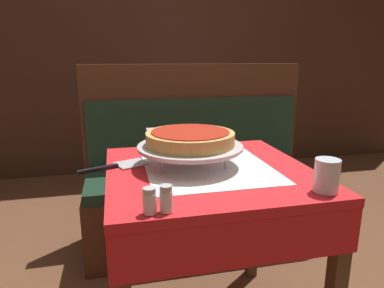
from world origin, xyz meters
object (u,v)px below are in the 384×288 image
Objects in this scene: dining_table_rear at (192,118)px; pizza_server at (117,166)px; water_glass_near at (327,176)px; salt_shaker at (150,201)px; pizza_pan_stand at (190,147)px; pepper_shaker at (166,199)px; booth_bench at (201,192)px; napkin_holder at (158,138)px; condiment_caddy at (181,101)px; deep_dish_pizza at (190,138)px; dining_table_front at (208,195)px.

pizza_server is at bearing -112.10° from dining_table_rear.
water_glass_near is 0.54m from salt_shaker.
water_glass_near reaches higher than salt_shaker.
pepper_shaker is (-0.15, -0.37, -0.03)m from pizza_pan_stand.
booth_bench is at bearing 72.43° from pizza_pan_stand.
water_glass_near is 1.45× the size of salt_shaker.
dining_table_rear is 1.84× the size of pizza_pan_stand.
pizza_server is 2.66× the size of napkin_holder.
booth_bench is at bearing -93.99° from condiment_caddy.
pepper_shaker is (0.12, -0.42, 0.03)m from pizza_server.
pizza_pan_stand is 1.69m from condiment_caddy.
pizza_pan_stand is at bearing 90.00° from deep_dish_pizza.
water_glass_near is (-0.04, -2.02, 0.17)m from dining_table_rear.
deep_dish_pizza reaches higher than dining_table_rear.
napkin_holder is at bearing -108.92° from dining_table_rear.
pizza_pan_stand reaches higher than salt_shaker.
dining_table_front is 0.20m from pizza_pan_stand.
booth_bench is 18.72× the size of pepper_shaker.
napkin_holder is at bearing -105.30° from condiment_caddy.
pizza_pan_stand is 0.04m from deep_dish_pizza.
napkin_holder is 0.69× the size of condiment_caddy.
booth_bench reaches higher than dining_table_rear.
dining_table_front is at bearing -102.32° from booth_bench.
dining_table_rear is 5.00× the size of condiment_caddy.
water_glass_near is at bearing -88.46° from condiment_caddy.
water_glass_near is 0.76m from napkin_holder.
condiment_caddy reaches higher than dining_table_front.
deep_dish_pizza is at bearing 146.31° from dining_table_front.
deep_dish_pizza is at bearing 68.29° from pepper_shaker.
pizza_server is 0.73m from water_glass_near.
booth_bench is 3.51× the size of pizza_pan_stand.
booth_bench reaches higher than pepper_shaker.
dining_table_rear is 1.02m from booth_bench.
booth_bench is (0.17, 0.76, -0.30)m from dining_table_front.
booth_bench reaches higher than deep_dish_pizza.
deep_dish_pizza is 4.66× the size of salt_shaker.
water_glass_near is at bearing 3.32° from salt_shaker.
condiment_caddy is (0.56, 1.62, 0.03)m from pizza_server.
pizza_server is at bearing 170.05° from deep_dish_pizza.
dining_table_front is 0.42m from pepper_shaker.
salt_shaker is 2.10m from condiment_caddy.
dining_table_rear is 1.73m from pizza_pan_stand.
pizza_server is at bearing 170.05° from pizza_pan_stand.
dining_table_rear is 2.13m from pepper_shaker.
dining_table_front is 2.80× the size of pizza_server.
booth_bench is 13.54× the size of water_glass_near.
napkin_holder is 1.43m from condiment_caddy.
booth_bench is 1.16m from water_glass_near.
napkin_holder reaches higher than pepper_shaker.
booth_bench reaches higher than salt_shaker.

